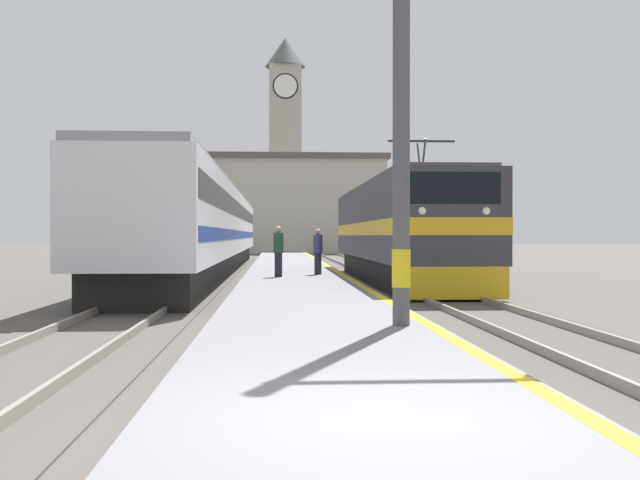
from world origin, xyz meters
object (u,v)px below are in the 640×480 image
catenary_mast (407,60)px  person_on_platform (318,251)px  passenger_train (209,227)px  locomotive_train (399,231)px  clock_tower (285,138)px  second_waiting_passenger (278,250)px

catenary_mast → person_on_platform: bearing=92.0°
person_on_platform → passenger_train: bearing=121.8°
locomotive_train → clock_tower: (-3.33, 54.04, 10.32)m
catenary_mast → second_waiting_passenger: catenary_mast is taller
passenger_train → second_waiting_passenger: (3.15, -8.90, -0.87)m
second_waiting_passenger → person_on_platform: bearing=46.4°
locomotive_train → catenary_mast: (-2.33, -14.77, 2.60)m
passenger_train → catenary_mast: size_ratio=4.56×
locomotive_train → passenger_train: size_ratio=0.44×
passenger_train → clock_tower: clock_tower is taller
locomotive_train → clock_tower: clock_tower is taller
clock_tower → passenger_train: bearing=-95.1°
person_on_platform → clock_tower: bearing=90.5°
person_on_platform → second_waiting_passenger: (-1.44, -1.51, 0.05)m
catenary_mast → person_on_platform: size_ratio=5.09×
person_on_platform → second_waiting_passenger: bearing=-133.6°
person_on_platform → second_waiting_passenger: 2.08m
passenger_train → catenary_mast: catenary_mast is taller
locomotive_train → person_on_platform: 2.99m
second_waiting_passenger → passenger_train: bearing=109.5°
locomotive_train → person_on_platform: bearing=168.8°
locomotive_train → clock_tower: size_ratio=0.74×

